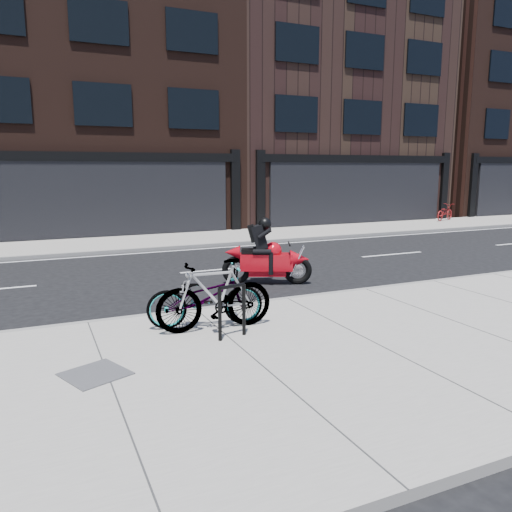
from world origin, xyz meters
name	(u,v)px	position (x,y,z in m)	size (l,w,h in m)	color
ground	(250,284)	(0.00, 0.00, 0.00)	(120.00, 120.00, 0.00)	black
sidewalk_near	(378,348)	(0.00, -5.00, 0.07)	(60.00, 6.00, 0.13)	gray
sidewalk_far	(170,240)	(0.00, 7.75, 0.07)	(60.00, 3.50, 0.13)	gray
building_center	(86,71)	(-2.00, 14.50, 7.25)	(12.00, 10.00, 14.50)	black
building_mideast	(310,106)	(10.00, 14.50, 6.25)	(12.00, 10.00, 12.50)	black
building_east	(467,111)	(22.00, 14.50, 6.50)	(10.00, 10.00, 13.00)	black
bike_rack	(232,307)	(-1.95, -3.79, 0.65)	(0.52, 0.17, 0.88)	black
bicycle_front	(205,297)	(-2.15, -3.04, 0.65)	(0.70, 2.00, 1.05)	gray
bicycle_rear	(215,295)	(-2.07, -3.28, 0.73)	(0.56, 2.00, 1.20)	gray
motorcycle	(271,257)	(0.49, -0.15, 0.67)	(2.08, 1.24, 1.66)	black
bicycle_far	(445,212)	(14.73, 8.57, 0.56)	(0.57, 1.62, 0.85)	maroon
utility_grate	(95,374)	(-4.15, -4.40, 0.14)	(0.75, 0.75, 0.01)	#434245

